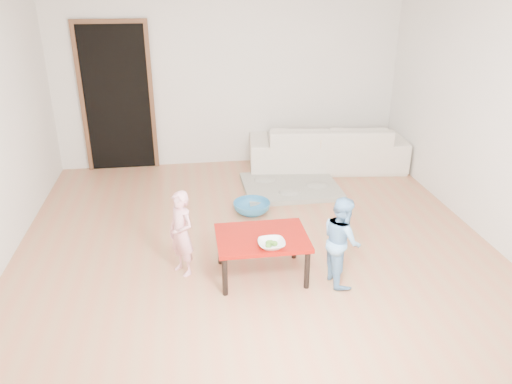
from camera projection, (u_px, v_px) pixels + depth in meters
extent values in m
cube|color=#BF7752|center=(253.00, 239.00, 5.44)|extent=(5.00, 5.00, 0.01)
cube|color=silver|center=(229.00, 76.00, 7.19)|extent=(5.00, 0.02, 2.60)
cube|color=silver|center=(488.00, 114.00, 5.25)|extent=(0.02, 5.00, 2.60)
imported|color=silver|center=(327.00, 146.00, 7.35)|extent=(2.34, 1.13, 0.66)
cube|color=orange|center=(304.00, 140.00, 7.08)|extent=(0.54, 0.50, 0.12)
imported|color=white|center=(271.00, 244.00, 4.43)|extent=(0.24, 0.24, 0.06)
imported|color=pink|center=(181.00, 234.00, 4.68)|extent=(0.35, 0.37, 0.84)
imported|color=#68A8F0|center=(342.00, 240.00, 4.55)|extent=(0.36, 0.44, 0.85)
imported|color=teal|center=(252.00, 208.00, 6.02)|extent=(0.45, 0.45, 0.14)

